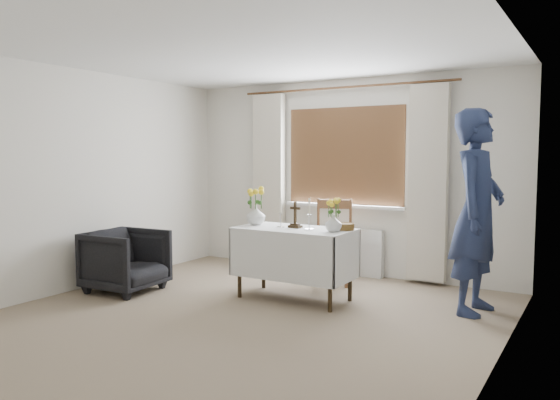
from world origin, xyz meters
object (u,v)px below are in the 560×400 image
Objects in this scene: wooden_cross at (295,215)px; flower_vase_right at (333,223)px; armchair at (126,261)px; person at (477,212)px; altar_table at (294,264)px; flower_vase_left at (256,215)px; wooden_chair at (332,242)px.

wooden_cross is 1.60× the size of flower_vase_right.
armchair is 0.39× the size of person.
wooden_cross is at bearing 110.17° from person.
wooden_cross is (-0.01, 0.03, 0.52)m from altar_table.
flower_vase_right is at bearing -3.66° from altar_table.
flower_vase_left reaches higher than altar_table.
flower_vase_left is (1.28, 0.71, 0.52)m from armchair.
wooden_cross is (1.78, 0.72, 0.55)m from armchair.
wooden_chair is 3.57× the size of wooden_cross.
flower_vase_left is (-0.51, 0.03, 0.49)m from altar_table.
armchair is 1.56m from flower_vase_left.
person reaches higher than wooden_chair.
person is at bearing 17.80° from wooden_cross.
wooden_cross is (-0.04, -0.83, 0.40)m from wooden_chair.
flower_vase_right is at bearing -77.63° from armchair.
flower_vase_left is at bearing -176.05° from wooden_cross.
wooden_cross is 1.29× the size of flower_vase_left.
flower_vase_right is (0.47, -0.03, 0.47)m from altar_table.
wooden_chair is 4.62× the size of flower_vase_left.
wooden_chair is (0.03, 0.86, 0.12)m from altar_table.
flower_vase_left is at bearing -64.71° from armchair.
altar_table is 1.24× the size of wooden_chair.
armchair is at bearing -154.63° from wooden_cross.
person is 11.30× the size of flower_vase_right.
armchair is 4.38× the size of flower_vase_right.
armchair is at bearing 114.06° from person.
wooden_chair is 0.92m from wooden_cross.
altar_table is at bearing 111.23° from person.
altar_table is 1.91m from armchair.
flower_vase_left is at bearing 176.54° from flower_vase_right.
person is at bearing 11.33° from flower_vase_left.
altar_table is 0.70m from flower_vase_left.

